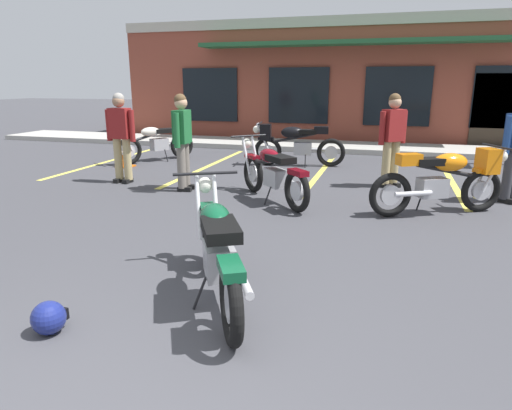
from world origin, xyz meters
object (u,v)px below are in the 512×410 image
Objects in this scene: motorcycle_black_cruiser at (294,143)px; motorcycle_green_cafe_racer at (445,178)px; person_in_black_shirt at (393,135)px; traffic_cone at (125,156)px; motorcycle_foreground_classic at (218,249)px; motorcycle_silver_naked at (155,142)px; helmet_on_pavement at (49,318)px; person_near_building at (182,137)px; motorcycle_blue_standard at (273,173)px; person_by_back_row at (121,132)px.

motorcycle_black_cruiser is 1.09× the size of motorcycle_green_cafe_racer.
person_in_black_shirt is (-0.77, 1.60, 0.42)m from motorcycle_green_cafe_racer.
motorcycle_black_cruiser and motorcycle_green_cafe_racer have the same top height.
motorcycle_black_cruiser reaches higher than traffic_cone.
motorcycle_silver_naked is at bearing 122.68° from motorcycle_foreground_classic.
motorcycle_green_cafe_racer reaches higher than helmet_on_pavement.
person_in_black_shirt reaches higher than motorcycle_silver_naked.
person_in_black_shirt is 6.49m from helmet_on_pavement.
person_near_building is (-1.37, -2.94, 0.42)m from motorcycle_black_cruiser.
motorcycle_blue_standard is 2.57m from motorcycle_green_cafe_racer.
person_by_back_row reaches higher than motorcycle_silver_naked.
motorcycle_black_cruiser is 1.25× the size of person_in_black_shirt.
person_in_black_shirt is (2.12, -1.64, 0.42)m from motorcycle_black_cruiser.
motorcycle_foreground_classic reaches higher than traffic_cone.
motorcycle_foreground_classic is 5.32m from person_by_back_row.
motorcycle_blue_standard is at bearing -10.13° from person_by_back_row.
traffic_cone is (-2.26, 1.69, -0.69)m from person_near_building.
motorcycle_silver_naked reaches higher than helmet_on_pavement.
motorcycle_silver_naked is at bearing 112.70° from helmet_on_pavement.
motorcycle_foreground_classic is 0.99× the size of motorcycle_green_cafe_racer.
motorcycle_blue_standard is 6.48× the size of helmet_on_pavement.
person_by_back_row is at bearing -58.58° from traffic_cone.
person_by_back_row is 1.00× the size of person_near_building.
motorcycle_foreground_classic is at bearing -105.55° from person_in_black_shirt.
motorcycle_foreground_classic is 1.14× the size of motorcycle_blue_standard.
person_by_back_row is 6.44× the size of helmet_on_pavement.
traffic_cone is at bearing 153.39° from motorcycle_blue_standard.
motorcycle_foreground_classic is 1.14× the size of person_near_building.
person_in_black_shirt reaches higher than helmet_on_pavement.
traffic_cone is (-3.33, 6.35, 0.13)m from helmet_on_pavement.
motorcycle_foreground_classic and motorcycle_black_cruiser have the same top height.
motorcycle_black_cruiser is 4.35m from motorcycle_green_cafe_racer.
person_in_black_shirt is at bearing 67.85° from helmet_on_pavement.
motorcycle_green_cafe_racer is (6.23, -2.90, 0.07)m from motorcycle_silver_naked.
motorcycle_blue_standard is at bearing -9.62° from person_near_building.
helmet_on_pavement is (2.45, -4.92, -0.82)m from person_by_back_row.
motorcycle_green_cafe_racer is at bearing -17.04° from traffic_cone.
motorcycle_foreground_classic is 6.96m from traffic_cone.
person_near_building reaches higher than traffic_cone.
person_by_back_row is 1.41m from person_near_building.
motorcycle_foreground_classic is 3.61× the size of traffic_cone.
person_near_building is at bearing -114.97° from motorcycle_black_cruiser.
motorcycle_black_cruiser is 1.25× the size of person_by_back_row.
person_near_building is at bearing 175.91° from motorcycle_green_cafe_racer.
motorcycle_black_cruiser is 3.84m from traffic_cone.
motorcycle_green_cafe_racer reaches higher than traffic_cone.
motorcycle_black_cruiser and motorcycle_blue_standard have the same top height.
helmet_on_pavement is at bearing -98.20° from motorcycle_blue_standard.
motorcycle_foreground_classic is 7.36× the size of helmet_on_pavement.
motorcycle_foreground_classic is 4.31m from person_near_building.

